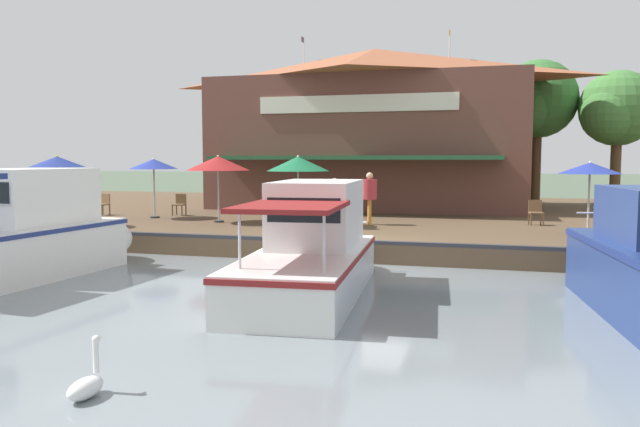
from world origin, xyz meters
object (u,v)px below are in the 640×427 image
at_px(patio_umbrella_mid_patio_right, 590,168).
at_px(cafe_chair_facing_river, 536,211).
at_px(patio_umbrella_near_quay_edge, 298,164).
at_px(cafe_chair_far_corner_seat, 103,203).
at_px(swan, 86,385).
at_px(person_at_quay_edge, 335,197).
at_px(waterfront_restaurant, 374,127).
at_px(tree_downstream_bank, 535,101).
at_px(tree_upstream_bank, 615,111).
at_px(patio_umbrella_by_entrance, 218,163).
at_px(motorboat_second_along, 18,238).
at_px(patio_umbrella_back_row, 57,162).
at_px(motorboat_mid_row, 315,251).
at_px(cafe_chair_beside_entrance, 180,203).
at_px(person_near_entrance, 370,192).
at_px(cafe_chair_under_first_umbrella, 617,224).
at_px(patio_umbrella_far_corner, 154,164).

bearing_deg(patio_umbrella_mid_patio_right, cafe_chair_facing_river, -151.74).
relative_size(patio_umbrella_near_quay_edge, cafe_chair_far_corner_seat, 2.79).
bearing_deg(patio_umbrella_mid_patio_right, cafe_chair_far_corner_seat, -95.87).
relative_size(patio_umbrella_near_quay_edge, swan, 3.44).
bearing_deg(person_at_quay_edge, cafe_chair_facing_river, 114.01).
bearing_deg(waterfront_restaurant, tree_downstream_bank, 112.24).
distance_m(cafe_chair_far_corner_seat, tree_upstream_bank, 23.10).
xyz_separation_m(patio_umbrella_by_entrance, motorboat_second_along, (8.22, -1.34, -1.68)).
bearing_deg(swan, patio_umbrella_mid_patio_right, 152.27).
distance_m(patio_umbrella_mid_patio_right, patio_umbrella_near_quay_edge, 9.04).
xyz_separation_m(waterfront_restaurant, tree_downstream_bank, (-3.04, 7.42, 1.29)).
relative_size(patio_umbrella_near_quay_edge, person_at_quay_edge, 1.45).
distance_m(patio_umbrella_back_row, person_at_quay_edge, 9.24).
height_order(waterfront_restaurant, tree_upstream_bank, waterfront_restaurant).
relative_size(patio_umbrella_back_row, cafe_chair_facing_river, 2.79).
xyz_separation_m(motorboat_mid_row, swan, (6.60, -0.88, -0.68)).
bearing_deg(cafe_chair_beside_entrance, person_near_entrance, 79.63).
relative_size(cafe_chair_under_first_umbrella, motorboat_second_along, 0.11).
bearing_deg(person_near_entrance, waterfront_restaurant, -170.25).
relative_size(patio_umbrella_far_corner, cafe_chair_far_corner_seat, 2.69).
height_order(patio_umbrella_back_row, cafe_chair_facing_river, patio_umbrella_back_row).
height_order(person_at_quay_edge, motorboat_mid_row, motorboat_mid_row).
xyz_separation_m(patio_umbrella_near_quay_edge, tree_upstream_bank, (-11.79, 11.68, 2.39)).
bearing_deg(cafe_chair_beside_entrance, patio_umbrella_by_entrance, 51.43).
height_order(cafe_chair_beside_entrance, person_at_quay_edge, person_at_quay_edge).
bearing_deg(motorboat_mid_row, patio_umbrella_mid_patio_right, 138.53).
bearing_deg(cafe_chair_beside_entrance, waterfront_restaurant, 136.77).
relative_size(cafe_chair_under_first_umbrella, tree_upstream_bank, 0.13).
xyz_separation_m(patio_umbrella_by_entrance, tree_upstream_bank, (-11.36, 14.78, 2.38)).
height_order(cafe_chair_far_corner_seat, person_at_quay_edge, person_at_quay_edge).
bearing_deg(patio_umbrella_mid_patio_right, tree_upstream_bank, 167.40).
bearing_deg(motorboat_mid_row, person_near_entrance, -177.08).
bearing_deg(cafe_chair_facing_river, patio_umbrella_far_corner, -85.18).
height_order(patio_umbrella_near_quay_edge, patio_umbrella_far_corner, patio_umbrella_near_quay_edge).
distance_m(waterfront_restaurant, cafe_chair_under_first_umbrella, 14.39).
bearing_deg(cafe_chair_far_corner_seat, patio_umbrella_mid_patio_right, 84.13).
bearing_deg(cafe_chair_under_first_umbrella, patio_umbrella_near_quay_edge, -98.09).
xyz_separation_m(patio_umbrella_far_corner, cafe_chair_facing_river, (-1.17, 13.87, -1.57)).
relative_size(waterfront_restaurant, motorboat_second_along, 1.93).
distance_m(cafe_chair_under_first_umbrella, tree_downstream_bank, 14.72).
relative_size(swan, tree_downstream_bank, 0.10).
xyz_separation_m(cafe_chair_beside_entrance, motorboat_second_along, (10.35, 1.34, -0.07)).
bearing_deg(cafe_chair_under_first_umbrella, tree_downstream_bank, -174.25).
height_order(cafe_chair_under_first_umbrella, cafe_chair_far_corner_seat, same).
bearing_deg(patio_umbrella_by_entrance, tree_downstream_bank, 137.04).
distance_m(cafe_chair_under_first_umbrella, person_near_entrance, 7.80).
bearing_deg(patio_umbrella_near_quay_edge, motorboat_mid_row, 20.08).
distance_m(patio_umbrella_mid_patio_right, patio_umbrella_far_corner, 15.25).
relative_size(patio_umbrella_back_row, cafe_chair_beside_entrance, 2.79).
xyz_separation_m(person_near_entrance, motorboat_mid_row, (8.34, 0.43, -0.83)).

